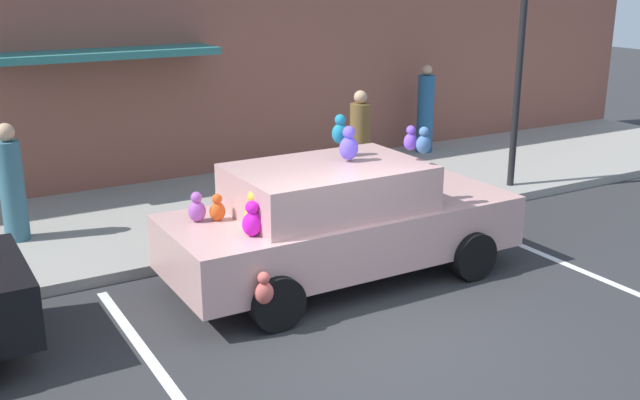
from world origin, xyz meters
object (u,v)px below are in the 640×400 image
at_px(pedestrian_near_shopfront, 425,112).
at_px(pedestrian_by_lamp, 360,150).
at_px(plush_covered_car, 339,220).
at_px(pedestrian_walking_past, 12,186).
at_px(street_lamp_post, 521,43).
at_px(teddy_bear_on_sidewalk, 229,214).

bearing_deg(pedestrian_near_shopfront, pedestrian_by_lamp, -143.70).
height_order(plush_covered_car, pedestrian_walking_past, plush_covered_car).
bearing_deg(plush_covered_car, street_lamp_post, 20.64).
bearing_deg(teddy_bear_on_sidewalk, pedestrian_by_lamp, 8.37).
height_order(pedestrian_walking_past, pedestrian_by_lamp, pedestrian_by_lamp).
bearing_deg(teddy_bear_on_sidewalk, street_lamp_post, -1.85).
bearing_deg(pedestrian_near_shopfront, teddy_bear_on_sidewalk, -154.56).
bearing_deg(street_lamp_post, pedestrian_walking_past, 169.93).
bearing_deg(street_lamp_post, pedestrian_near_shopfront, 84.50).
bearing_deg(plush_covered_car, pedestrian_by_lamp, 51.77).
xyz_separation_m(street_lamp_post, pedestrian_walking_past, (-8.17, 1.45, -1.74)).
bearing_deg(plush_covered_car, pedestrian_near_shopfront, 42.93).
distance_m(pedestrian_walking_past, pedestrian_by_lamp, 5.34).
xyz_separation_m(street_lamp_post, pedestrian_by_lamp, (-2.91, 0.54, -1.66)).
bearing_deg(pedestrian_walking_past, street_lamp_post, -10.07).
bearing_deg(pedestrian_walking_past, pedestrian_by_lamp, -9.77).
distance_m(street_lamp_post, pedestrian_walking_past, 8.48).
height_order(pedestrian_near_shopfront, pedestrian_by_lamp, pedestrian_by_lamp).
bearing_deg(pedestrian_walking_past, teddy_bear_on_sidewalk, -24.87).
distance_m(street_lamp_post, pedestrian_near_shopfront, 3.35).
xyz_separation_m(pedestrian_near_shopfront, pedestrian_by_lamp, (-3.19, -2.34, 0.01)).
height_order(teddy_bear_on_sidewalk, pedestrian_by_lamp, pedestrian_by_lamp).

